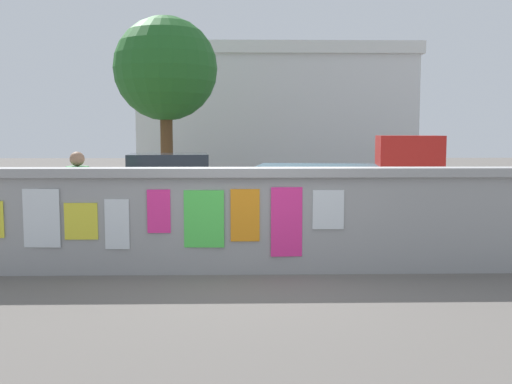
{
  "coord_description": "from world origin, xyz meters",
  "views": [
    {
      "loc": [
        -0.13,
        -8.0,
        1.89
      ],
      "look_at": [
        0.09,
        1.82,
        0.92
      ],
      "focal_mm": 41.79,
      "sensor_mm": 36.0,
      "label": 1
    }
  ],
  "objects_px": {
    "auto_rickshaw_truck": "(357,182)",
    "car_parked": "(163,181)",
    "person_walking": "(78,194)",
    "tree_roadside": "(166,70)",
    "motorcycle": "(149,216)"
  },
  "relations": [
    {
      "from": "auto_rickshaw_truck",
      "to": "car_parked",
      "type": "distance_m",
      "value": 4.96
    },
    {
      "from": "car_parked",
      "to": "person_walking",
      "type": "height_order",
      "value": "person_walking"
    },
    {
      "from": "auto_rickshaw_truck",
      "to": "person_walking",
      "type": "height_order",
      "value": "auto_rickshaw_truck"
    },
    {
      "from": "tree_roadside",
      "to": "auto_rickshaw_truck",
      "type": "bearing_deg",
      "value": -56.42
    },
    {
      "from": "car_parked",
      "to": "tree_roadside",
      "type": "xyz_separation_m",
      "value": [
        -0.48,
        4.66,
        3.17
      ]
    },
    {
      "from": "auto_rickshaw_truck",
      "to": "tree_roadside",
      "type": "relative_size",
      "value": 0.68
    },
    {
      "from": "auto_rickshaw_truck",
      "to": "car_parked",
      "type": "relative_size",
      "value": 0.96
    },
    {
      "from": "auto_rickshaw_truck",
      "to": "tree_roadside",
      "type": "bearing_deg",
      "value": 123.58
    },
    {
      "from": "motorcycle",
      "to": "person_walking",
      "type": "bearing_deg",
      "value": -125.09
    },
    {
      "from": "auto_rickshaw_truck",
      "to": "car_parked",
      "type": "bearing_deg",
      "value": 149.67
    },
    {
      "from": "motorcycle",
      "to": "tree_roadside",
      "type": "distance_m",
      "value": 9.57
    },
    {
      "from": "motorcycle",
      "to": "person_walking",
      "type": "height_order",
      "value": "person_walking"
    },
    {
      "from": "car_parked",
      "to": "motorcycle",
      "type": "relative_size",
      "value": 2.08
    },
    {
      "from": "car_parked",
      "to": "motorcycle",
      "type": "distance_m",
      "value": 4.25
    },
    {
      "from": "auto_rickshaw_truck",
      "to": "person_walking",
      "type": "bearing_deg",
      "value": -148.44
    }
  ]
}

